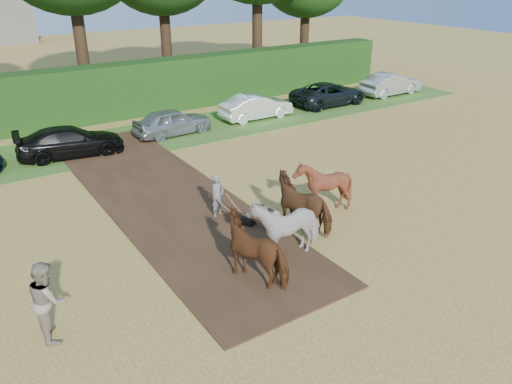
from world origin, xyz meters
name	(u,v)px	position (x,y,z in m)	size (l,w,h in m)	color
ground	(221,306)	(0.00, 0.00, 0.00)	(120.00, 120.00, 0.00)	gold
earth_strip	(163,196)	(1.50, 7.00, 0.03)	(4.50, 17.00, 0.05)	#472D1C
grass_verge	(73,151)	(0.00, 14.00, 0.01)	(50.00, 5.00, 0.03)	#38601E
hedgerow	(46,100)	(0.00, 18.50, 1.50)	(46.00, 1.60, 3.00)	#14380F
spectator_near	(48,300)	(-3.81, 1.22, 0.99)	(0.96, 0.75, 1.98)	#B4A28D
plough_team	(293,213)	(3.63, 1.77, 0.92)	(6.14, 5.36, 1.86)	#5C2817
parked_cars	(158,124)	(4.21, 13.76, 0.68)	(40.89, 2.96, 1.48)	silver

